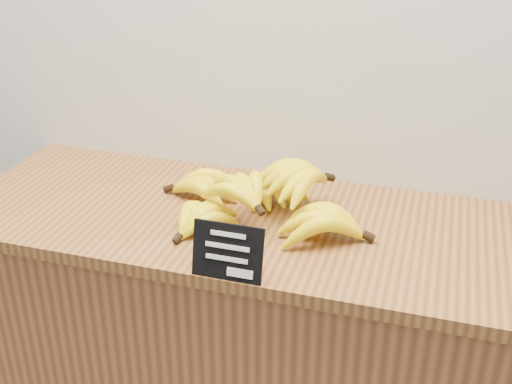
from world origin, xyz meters
name	(u,v)px	position (x,y,z in m)	size (l,w,h in m)	color
counter	(261,376)	(-0.12, 2.75, 0.45)	(1.47, 0.50, 0.90)	#9A5B31
counter_top	(262,223)	(-0.12, 2.75, 0.92)	(1.46, 0.54, 0.03)	#925D2D
chalkboard_sign	(227,252)	(-0.11, 2.50, 0.99)	(0.14, 0.01, 0.11)	black
banana_pile	(262,197)	(-0.12, 2.76, 0.98)	(0.53, 0.38, 0.12)	#FAE80A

